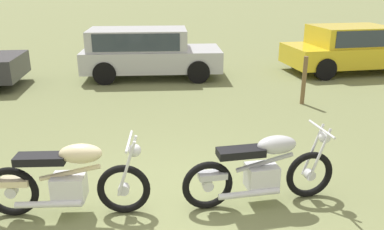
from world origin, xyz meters
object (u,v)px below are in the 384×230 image
(motorcycle_silver, at_px, (262,170))
(car_yellow, at_px, (351,46))
(car_silver, at_px, (145,49))
(motorcycle_cream, at_px, (68,180))
(fence_post_wooden, at_px, (304,80))

(motorcycle_silver, distance_m, car_yellow, 8.73)
(car_silver, bearing_deg, car_yellow, 2.66)
(motorcycle_cream, bearing_deg, motorcycle_silver, 3.93)
(motorcycle_silver, distance_m, fence_post_wooden, 4.66)
(motorcycle_silver, height_order, car_silver, car_silver)
(motorcycle_cream, distance_m, motorcycle_silver, 2.45)
(motorcycle_cream, xyz_separation_m, fence_post_wooden, (4.50, 4.25, 0.08))
(car_silver, bearing_deg, motorcycle_cream, -95.06)
(car_yellow, bearing_deg, motorcycle_silver, -128.77)
(car_yellow, bearing_deg, car_silver, 175.59)
(car_yellow, distance_m, fence_post_wooden, 4.14)
(motorcycle_cream, xyz_separation_m, car_yellow, (7.15, 7.42, 0.31))
(car_yellow, bearing_deg, motorcycle_cream, -140.08)
(motorcycle_cream, xyz_separation_m, car_silver, (0.76, 7.23, 0.35))
(car_yellow, relative_size, fence_post_wooden, 3.81)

